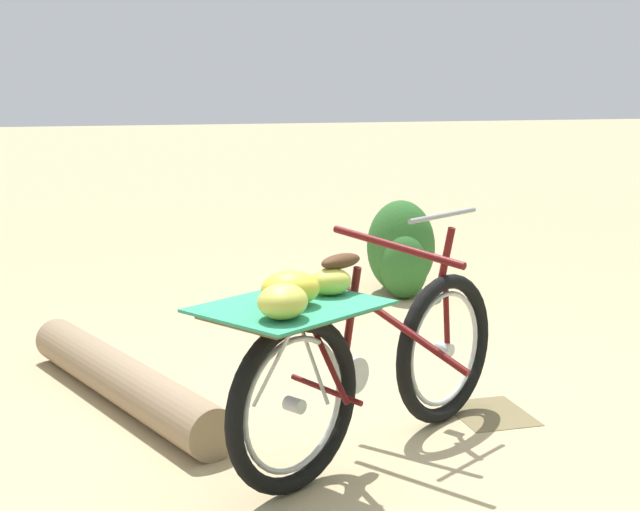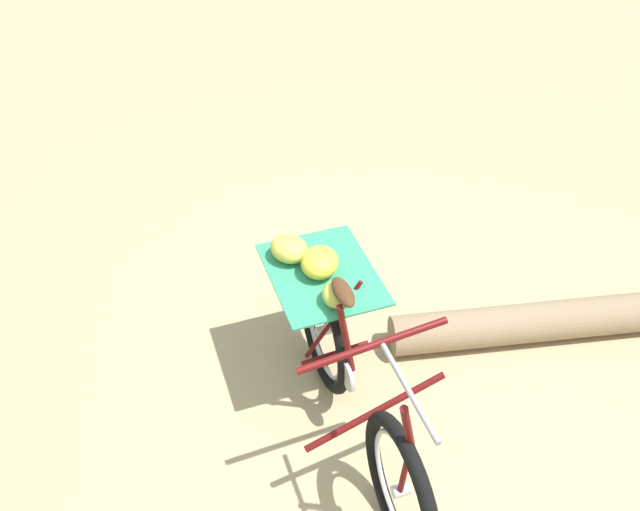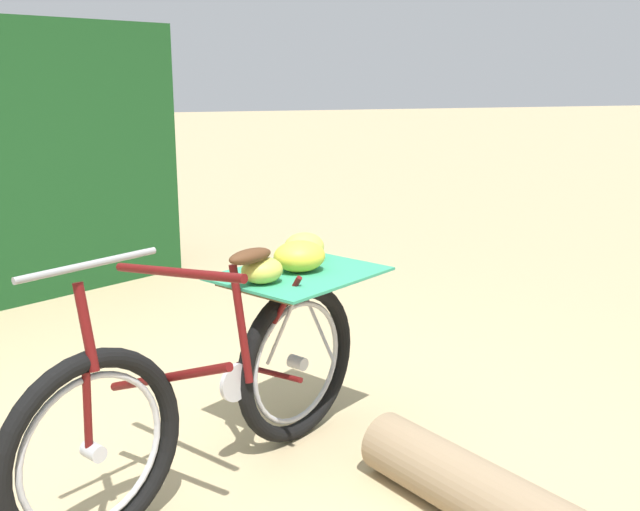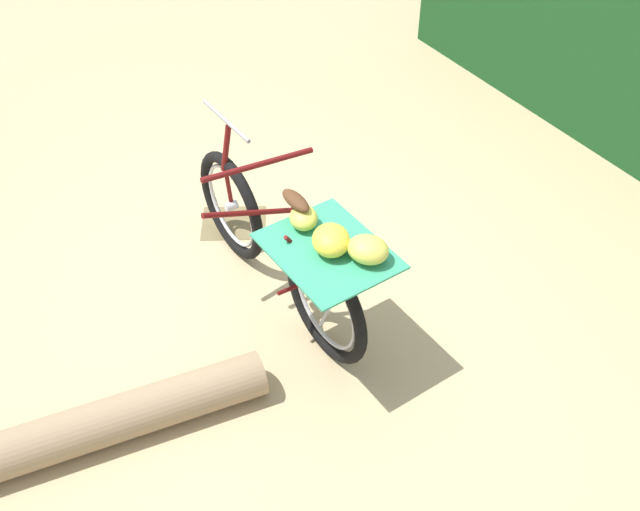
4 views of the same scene
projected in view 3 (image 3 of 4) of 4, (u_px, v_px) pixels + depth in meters
ground_plane at (190, 487)px, 2.99m from camera, size 60.00×60.00×0.00m
bicycle at (229, 367)px, 2.99m from camera, size 1.22×1.66×1.03m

